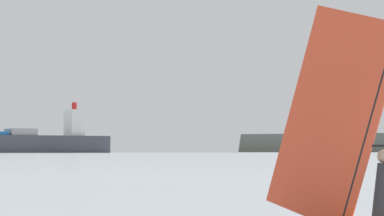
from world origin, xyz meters
The scene contains 1 object.
windsurfer centered at (-1.59, 2.76, 1.08)m, with size 3.38×2.22×4.01m.
Camera 1 is at (-3.00, -10.11, 1.24)m, focal length 71.79 mm.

